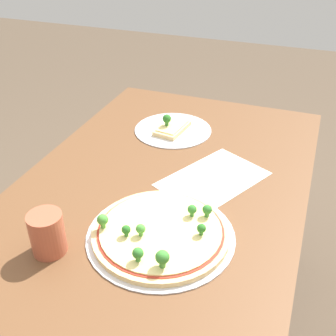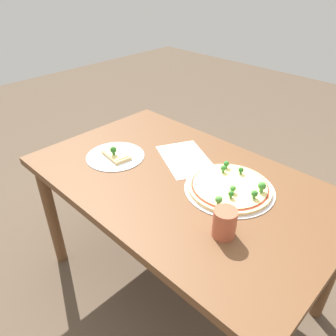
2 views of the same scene
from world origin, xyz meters
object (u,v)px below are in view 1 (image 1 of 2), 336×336
object	(u,v)px
dining_table	(160,210)
pizza_tray_whole	(160,233)
drinking_cup	(47,233)
pizza_tray_slice	(172,129)

from	to	relation	value
dining_table	pizza_tray_whole	distance (m)	0.24
pizza_tray_whole	drinking_cup	world-z (taller)	drinking_cup
pizza_tray_slice	drinking_cup	bearing A→B (deg)	-5.35
pizza_tray_whole	pizza_tray_slice	bearing A→B (deg)	-163.06
drinking_cup	dining_table	bearing A→B (deg)	155.97
pizza_tray_slice	drinking_cup	world-z (taller)	drinking_cup
pizza_tray_whole	pizza_tray_slice	world-z (taller)	pizza_tray_whole
pizza_tray_whole	drinking_cup	distance (m)	0.27
pizza_tray_slice	drinking_cup	size ratio (longest dim) A/B	2.61
pizza_tray_whole	pizza_tray_slice	size ratio (longest dim) A/B	1.33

